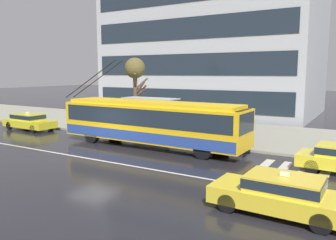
{
  "coord_description": "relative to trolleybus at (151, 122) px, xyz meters",
  "views": [
    {
      "loc": [
        13.37,
        -14.15,
        4.5
      ],
      "look_at": [
        2.8,
        3.63,
        1.62
      ],
      "focal_mm": 36.48,
      "sensor_mm": 36.0,
      "label": 1
    }
  ],
  "objects": [
    {
      "name": "lane_centre_line",
      "position": [
        -1.97,
        -4.2,
        -1.53
      ],
      "size": [
        72.0,
        0.14,
        0.01
      ],
      "primitive_type": "cube",
      "color": "silver",
      "rests_on": "ground_plane"
    },
    {
      "name": "crosswalk_stripe_edge_near",
      "position": [
        7.18,
        -1.7,
        -1.53
      ],
      "size": [
        0.44,
        4.4,
        0.01
      ],
      "primitive_type": "cube",
      "color": "beige",
      "rests_on": "ground_plane"
    },
    {
      "name": "taxi_queued_behind_bus",
      "position": [
        -11.81,
        0.25,
        -0.83
      ],
      "size": [
        4.63,
        1.92,
        1.39
      ],
      "color": "yellow",
      "rests_on": "ground_plane"
    },
    {
      "name": "pedestrian_approaching_curb",
      "position": [
        4.58,
        3.94,
        0.23
      ],
      "size": [
        1.18,
        1.18,
        2.01
      ],
      "color": "navy",
      "rests_on": "sidewalk_slab"
    },
    {
      "name": "pedestrian_at_shelter",
      "position": [
        2.19,
        2.86,
        0.18
      ],
      "size": [
        1.32,
        1.32,
        1.98
      ],
      "color": "black",
      "rests_on": "sidewalk_slab"
    },
    {
      "name": "crosswalk_stripe_inner_a",
      "position": [
        8.08,
        -1.7,
        -1.53
      ],
      "size": [
        0.44,
        4.4,
        0.01
      ],
      "primitive_type": "cube",
      "color": "beige",
      "rests_on": "ground_plane"
    },
    {
      "name": "taxi_oncoming_far",
      "position": [
        9.14,
        -6.31,
        -0.83
      ],
      "size": [
        4.3,
        1.92,
        1.39
      ],
      "color": "yellow",
      "rests_on": "ground_plane"
    },
    {
      "name": "trolleybus",
      "position": [
        0.0,
        0.0,
        0.0
      ],
      "size": [
        13.12,
        2.85,
        5.3
      ],
      "color": "yellow",
      "rests_on": "ground_plane"
    },
    {
      "name": "crosswalk_stripe_center",
      "position": [
        8.98,
        -1.7,
        -1.53
      ],
      "size": [
        0.44,
        4.4,
        0.01
      ],
      "primitive_type": "cube",
      "color": "beige",
      "rests_on": "ground_plane"
    },
    {
      "name": "ground_plane",
      "position": [
        -1.97,
        -3.0,
        -1.53
      ],
      "size": [
        160.0,
        160.0,
        0.0
      ],
      "primitive_type": "plane",
      "color": "black"
    },
    {
      "name": "crosswalk_stripe_inner_b",
      "position": [
        9.88,
        -1.7,
        -1.53
      ],
      "size": [
        0.44,
        4.4,
        0.01
      ],
      "primitive_type": "cube",
      "color": "beige",
      "rests_on": "ground_plane"
    },
    {
      "name": "bus_shelter",
      "position": [
        -1.95,
        3.05,
        0.52
      ],
      "size": [
        4.03,
        1.58,
        2.59
      ],
      "color": "gray",
      "rests_on": "sidewalk_slab"
    },
    {
      "name": "street_tree_bare",
      "position": [
        -4.44,
        4.49,
        3.02
      ],
      "size": [
        1.8,
        2.09,
        5.51
      ],
      "color": "brown",
      "rests_on": "sidewalk_slab"
    },
    {
      "name": "sidewalk_slab",
      "position": [
        -1.97,
        6.6,
        -1.46
      ],
      "size": [
        80.0,
        10.0,
        0.14
      ],
      "primitive_type": "cube",
      "color": "gray",
      "rests_on": "ground_plane"
    }
  ]
}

